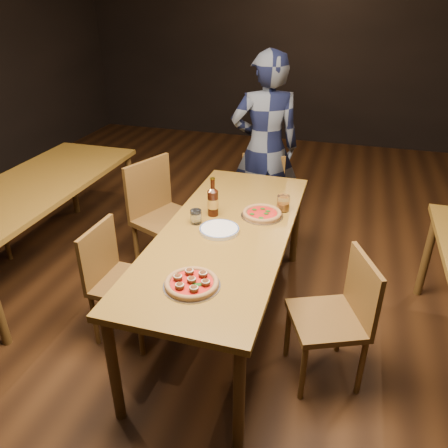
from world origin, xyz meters
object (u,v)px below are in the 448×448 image
(chair_main_sw, at_px, (169,220))
(amber_glass, at_px, (283,203))
(table_main, at_px, (226,240))
(pizza_margherita, at_px, (262,214))
(water_glass, at_px, (196,217))
(chair_end, at_px, (259,202))
(chair_main_nw, at_px, (127,283))
(diner, at_px, (265,149))
(chair_main_e, at_px, (327,319))
(plate_stack, at_px, (219,230))
(pizza_meatball, at_px, (192,283))
(table_left, at_px, (35,192))
(beer_bottle, at_px, (213,202))

(chair_main_sw, relative_size, amber_glass, 8.97)
(table_main, xyz_separation_m, pizza_margherita, (0.18, 0.26, 0.09))
(table_main, xyz_separation_m, water_glass, (-0.22, 0.04, 0.12))
(chair_main_sw, height_order, chair_end, chair_main_sw)
(chair_main_nw, bearing_deg, amber_glass, -50.53)
(chair_main_sw, distance_m, diner, 1.13)
(chair_main_nw, height_order, chair_main_e, chair_main_e)
(chair_main_nw, distance_m, diner, 1.82)
(chair_main_nw, height_order, plate_stack, chair_main_nw)
(pizza_meatball, bearing_deg, diner, 91.00)
(plate_stack, bearing_deg, chair_main_e, -20.30)
(table_main, distance_m, chair_main_nw, 0.71)
(chair_main_sw, xyz_separation_m, pizza_meatball, (0.61, -1.11, 0.28))
(chair_main_e, bearing_deg, table_left, -127.57)
(amber_glass, distance_m, diner, 1.05)
(chair_main_e, bearing_deg, chair_main_nw, -113.57)
(chair_main_sw, xyz_separation_m, beer_bottle, (0.47, -0.30, 0.35))
(chair_main_sw, xyz_separation_m, pizza_margherita, (0.80, -0.22, 0.27))
(pizza_margherita, distance_m, water_glass, 0.46)
(pizza_margherita, bearing_deg, chair_main_nw, -144.08)
(plate_stack, height_order, diner, diner)
(plate_stack, xyz_separation_m, diner, (-0.00, 1.41, 0.09))
(chair_main_nw, distance_m, amber_glass, 1.19)
(chair_main_nw, distance_m, chair_main_sw, 0.78)
(diner, bearing_deg, beer_bottle, 63.93)
(table_main, height_order, pizza_margherita, pizza_margherita)
(chair_end, distance_m, amber_glass, 0.93)
(chair_end, xyz_separation_m, pizza_margherita, (0.21, -0.91, 0.35))
(chair_main_sw, bearing_deg, diner, -10.63)
(table_main, height_order, chair_main_nw, chair_main_nw)
(table_main, bearing_deg, pizza_meatball, -90.25)
(chair_end, relative_size, pizza_margherita, 2.93)
(table_left, relative_size, beer_bottle, 7.51)
(pizza_meatball, bearing_deg, beer_bottle, 100.09)
(pizza_meatball, relative_size, pizza_margherita, 1.05)
(pizza_meatball, height_order, pizza_margherita, pizza_meatball)
(plate_stack, bearing_deg, table_left, 168.81)
(table_left, relative_size, pizza_margherita, 6.97)
(amber_glass, bearing_deg, chair_main_sw, 174.35)
(table_left, height_order, beer_bottle, beer_bottle)
(chair_main_nw, distance_m, pizza_margherita, 1.02)
(chair_end, bearing_deg, pizza_meatball, -92.12)
(pizza_margherita, relative_size, water_glass, 3.06)
(chair_main_nw, xyz_separation_m, pizza_margherita, (0.77, 0.56, 0.35))
(plate_stack, bearing_deg, diner, 90.01)
(table_left, distance_m, chair_main_nw, 1.28)
(table_left, relative_size, chair_main_e, 2.32)
(table_left, relative_size, plate_stack, 7.86)
(chair_end, xyz_separation_m, water_glass, (-0.19, -1.13, 0.38))
(plate_stack, bearing_deg, chair_end, 89.52)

